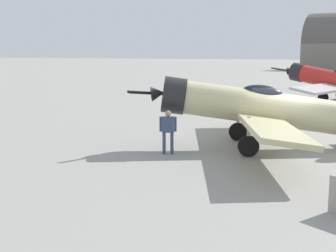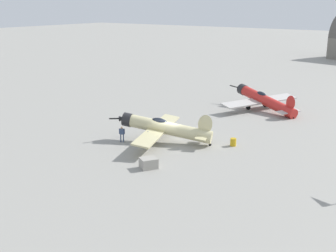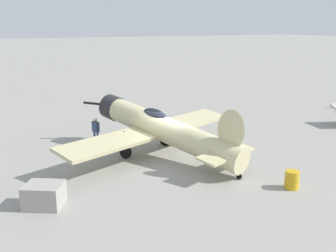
# 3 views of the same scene
# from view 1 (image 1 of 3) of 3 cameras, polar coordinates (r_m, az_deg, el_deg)

# --- Properties ---
(ground_plane) EXTENTS (400.00, 400.00, 0.00)m
(ground_plane) POSITION_cam_1_polar(r_m,az_deg,el_deg) (19.71, 14.03, -2.64)
(ground_plane) COLOR gray
(airplane_foreground) EXTENTS (10.43, 11.77, 3.39)m
(airplane_foreground) POSITION_cam_1_polar(r_m,az_deg,el_deg) (19.34, 12.74, 1.93)
(airplane_foreground) COLOR beige
(airplane_foreground) RESTS_ON ground_plane
(ground_crew_mechanic) EXTENTS (0.63, 0.37, 1.70)m
(ground_crew_mechanic) POSITION_cam_1_polar(r_m,az_deg,el_deg) (17.85, 0.00, -0.23)
(ground_crew_mechanic) COLOR #384766
(ground_crew_mechanic) RESTS_ON ground_plane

